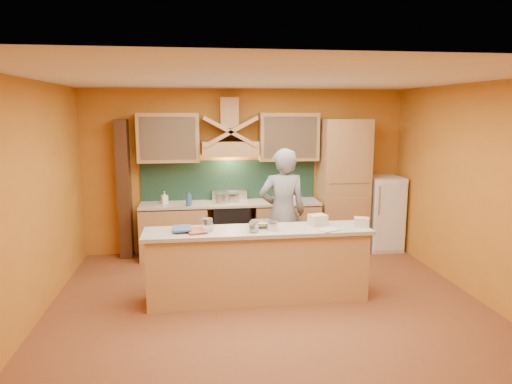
{
  "coord_description": "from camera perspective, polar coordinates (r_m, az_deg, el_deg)",
  "views": [
    {
      "loc": [
        -0.88,
        -5.29,
        2.44
      ],
      "look_at": [
        -0.05,
        0.9,
        1.32
      ],
      "focal_mm": 32.0,
      "sensor_mm": 36.0,
      "label": 1
    }
  ],
  "objects": [
    {
      "name": "floor",
      "position": [
        5.89,
        1.65,
        -14.29
      ],
      "size": [
        5.5,
        5.0,
        0.01
      ],
      "primitive_type": "cube",
      "color": "brown",
      "rests_on": "ground"
    },
    {
      "name": "ceiling",
      "position": [
        5.38,
        1.81,
        14.01
      ],
      "size": [
        5.5,
        5.0,
        0.01
      ],
      "primitive_type": "cube",
      "color": "white",
      "rests_on": "wall_back"
    },
    {
      "name": "wall_back",
      "position": [
        7.91,
        -1.22,
        2.61
      ],
      "size": [
        5.5,
        0.02,
        2.8
      ],
      "primitive_type": "cube",
      "color": "orange",
      "rests_on": "floor"
    },
    {
      "name": "wall_front",
      "position": [
        3.11,
        9.35,
        -9.51
      ],
      "size": [
        5.5,
        0.02,
        2.8
      ],
      "primitive_type": "cube",
      "color": "orange",
      "rests_on": "floor"
    },
    {
      "name": "wall_left",
      "position": [
        5.71,
        -26.66,
        -1.42
      ],
      "size": [
        0.02,
        5.0,
        2.8
      ],
      "primitive_type": "cube",
      "color": "orange",
      "rests_on": "floor"
    },
    {
      "name": "wall_right",
      "position": [
        6.5,
        26.4,
        -0.11
      ],
      "size": [
        0.02,
        5.0,
        2.8
      ],
      "primitive_type": "cube",
      "color": "orange",
      "rests_on": "floor"
    },
    {
      "name": "base_cabinet_left",
      "position": [
        7.77,
        -10.18,
        -5.0
      ],
      "size": [
        1.1,
        0.6,
        0.86
      ],
      "primitive_type": "cube",
      "color": "tan",
      "rests_on": "floor"
    },
    {
      "name": "base_cabinet_right",
      "position": [
        7.91,
        3.75,
        -4.58
      ],
      "size": [
        1.1,
        0.6,
        0.86
      ],
      "primitive_type": "cube",
      "color": "tan",
      "rests_on": "floor"
    },
    {
      "name": "counter_top",
      "position": [
        7.67,
        -3.18,
        -1.43
      ],
      "size": [
        3.0,
        0.62,
        0.04
      ],
      "primitive_type": "cube",
      "color": "beige",
      "rests_on": "base_cabinet_left"
    },
    {
      "name": "stove",
      "position": [
        7.77,
        -3.15,
        -4.68
      ],
      "size": [
        0.6,
        0.58,
        0.9
      ],
      "primitive_type": "cube",
      "color": "black",
      "rests_on": "floor"
    },
    {
      "name": "backsplash",
      "position": [
        7.89,
        -3.37,
        1.47
      ],
      "size": [
        3.0,
        0.03,
        0.7
      ],
      "primitive_type": "cube",
      "color": "#173326",
      "rests_on": "wall_back"
    },
    {
      "name": "range_hood",
      "position": [
        7.59,
        -3.28,
        5.47
      ],
      "size": [
        0.92,
        0.5,
        0.24
      ],
      "primitive_type": "cube",
      "color": "tan",
      "rests_on": "wall_back"
    },
    {
      "name": "hood_chimney",
      "position": [
        7.66,
        -3.38,
        9.85
      ],
      "size": [
        0.3,
        0.3,
        0.5
      ],
      "primitive_type": "cube",
      "color": "tan",
      "rests_on": "wall_back"
    },
    {
      "name": "upper_cabinet_left",
      "position": [
        7.64,
        -10.89,
        6.69
      ],
      "size": [
        1.0,
        0.35,
        0.8
      ],
      "primitive_type": "cube",
      "color": "tan",
      "rests_on": "wall_back"
    },
    {
      "name": "upper_cabinet_right",
      "position": [
        7.79,
        4.07,
        6.9
      ],
      "size": [
        1.0,
        0.35,
        0.8
      ],
      "primitive_type": "cube",
      "color": "tan",
      "rests_on": "wall_back"
    },
    {
      "name": "pantry_column",
      "position": [
        8.01,
        10.84,
        0.72
      ],
      "size": [
        0.8,
        0.6,
        2.3
      ],
      "primitive_type": "cube",
      "color": "tan",
      "rests_on": "floor"
    },
    {
      "name": "fridge",
      "position": [
        8.37,
        15.61,
        -2.56
      ],
      "size": [
        0.58,
        0.6,
        1.3
      ],
      "primitive_type": "cube",
      "color": "white",
      "rests_on": "floor"
    },
    {
      "name": "trim_column_left",
      "position": [
        7.84,
        -16.15,
        0.29
      ],
      "size": [
        0.2,
        0.3,
        2.3
      ],
      "primitive_type": "cube",
      "color": "#472816",
      "rests_on": "floor"
    },
    {
      "name": "island_body",
      "position": [
        5.99,
        0.25,
        -9.34
      ],
      "size": [
        2.8,
        0.55,
        0.88
      ],
      "primitive_type": "cube",
      "color": "tan",
      "rests_on": "floor"
    },
    {
      "name": "island_top",
      "position": [
        5.85,
        0.25,
        -4.9
      ],
      "size": [
        2.9,
        0.62,
        0.05
      ],
      "primitive_type": "cube",
      "color": "beige",
      "rests_on": "island_body"
    },
    {
      "name": "person",
      "position": [
        6.72,
        3.35,
        -2.64
      ],
      "size": [
        0.7,
        0.46,
        1.91
      ],
      "primitive_type": "imported",
      "rotation": [
        0.0,
        0.0,
        3.15
      ],
      "color": "gray",
      "rests_on": "floor"
    },
    {
      "name": "pot_large",
      "position": [
        7.64,
        -4.2,
        -0.83
      ],
      "size": [
        0.25,
        0.25,
        0.17
      ],
      "primitive_type": "cylinder",
      "rotation": [
        0.0,
        0.0,
        -0.18
      ],
      "color": "#AFAFB6",
      "rests_on": "stove"
    },
    {
      "name": "pot_small",
      "position": [
        7.72,
        -2.98,
        -0.85
      ],
      "size": [
        0.26,
        0.26,
        0.13
      ],
      "primitive_type": "cylinder",
      "rotation": [
        0.0,
        0.0,
        -0.19
      ],
      "color": "#B5B5BC",
      "rests_on": "stove"
    },
    {
      "name": "soap_bottle_a",
      "position": [
        7.66,
        -11.37,
        -0.68
      ],
      "size": [
        0.12,
        0.13,
        0.21
      ],
      "primitive_type": "imported",
      "rotation": [
        0.0,
        0.0,
        0.4
      ],
      "color": "white",
      "rests_on": "counter_top"
    },
    {
      "name": "soap_bottle_b",
      "position": [
        7.41,
        -8.41,
        -0.75
      ],
      "size": [
        0.13,
        0.13,
        0.26
      ],
      "primitive_type": "imported",
      "rotation": [
        0.0,
        0.0,
        0.38
      ],
      "color": "#315A86",
      "rests_on": "counter_top"
    },
    {
      "name": "bowl_back",
      "position": [
        7.61,
        2.4,
        -1.09
      ],
      "size": [
        0.26,
        0.26,
        0.07
      ],
      "primitive_type": "imported",
      "rotation": [
        0.0,
        0.0,
        -0.15
      ],
      "color": "white",
      "rests_on": "counter_top"
    },
    {
      "name": "dish_rack",
      "position": [
        7.62,
        4.51,
        -0.95
      ],
      "size": [
        0.32,
        0.25,
        0.11
      ],
      "primitive_type": "cube",
      "rotation": [
        0.0,
        0.0,
        -0.04
      ],
      "color": "white",
      "rests_on": "counter_top"
    },
    {
      "name": "book_lower",
      "position": [
        5.73,
        -8.56,
        -4.92
      ],
      "size": [
        0.29,
        0.35,
        0.03
      ],
      "primitive_type": "imported",
      "rotation": [
        0.0,
        0.0,
        0.22
      ],
      "color": "#BF5144",
      "rests_on": "island_top"
    },
    {
      "name": "book_upper",
      "position": [
        5.81,
        -10.35,
        -4.55
      ],
      "size": [
        0.24,
        0.32,
        0.02
      ],
      "primitive_type": "imported",
      "rotation": [
        0.0,
        0.0,
        0.02
      ],
      "color": "#3D5C87",
      "rests_on": "island_top"
    },
    {
      "name": "jar_large",
      "position": [
        5.78,
        -6.12,
        -4.07
      ],
      "size": [
        0.18,
        0.18,
        0.16
      ],
      "primitive_type": "cylinder",
      "rotation": [
        0.0,
        0.0,
        -0.42
      ],
      "color": "white",
      "rests_on": "island_top"
    },
    {
      "name": "jar_small",
      "position": [
        5.68,
        -0.29,
        -4.42
      ],
      "size": [
        0.14,
        0.14,
        0.13
      ],
      "primitive_type": "cylinder",
      "rotation": [
        0.0,
        0.0,
        0.2
      ],
      "color": "silver",
      "rests_on": "island_top"
    },
    {
      "name": "kitchen_scale",
      "position": [
        5.77,
        2.09,
        -4.35
      ],
      "size": [
        0.14,
        0.14,
        0.1
      ],
      "primitive_type": "cube",
      "rotation": [
        0.0,
        0.0,
        -0.26
      ],
      "color": "silver",
      "rests_on": "island_top"
    },
    {
      "name": "mixing_bowl",
      "position": [
        5.95,
        0.68,
        -4.02
      ],
      "size": [
        0.33,
        0.33,
        0.07
      ],
      "primitive_type": "imported",
      "rotation": [
        0.0,
        0.0,
        -0.09
      ],
      "color": "silver",
      "rests_on": "island_top"
    },
    {
      "name": "cloth",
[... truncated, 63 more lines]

